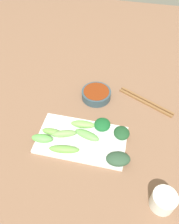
{
  "coord_description": "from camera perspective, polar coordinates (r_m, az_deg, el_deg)",
  "views": [
    {
      "loc": [
        0.49,
        0.1,
        0.68
      ],
      "look_at": [
        -0.04,
        -0.02,
        0.05
      ],
      "focal_mm": 36.94,
      "sensor_mm": 36.0,
      "label": 1
    }
  ],
  "objects": [
    {
      "name": "tabletop",
      "position": [
        0.83,
        0.91,
        -4.2
      ],
      "size": [
        2.1,
        2.1,
        0.02
      ],
      "primitive_type": "cube",
      "color": "brown",
      "rests_on": "ground"
    },
    {
      "name": "sauce_bowl",
      "position": [
        0.91,
        1.69,
        4.48
      ],
      "size": [
        0.11,
        0.11,
        0.03
      ],
      "color": "#324852",
      "rests_on": "tabletop"
    },
    {
      "name": "serving_plate",
      "position": [
        0.78,
        -1.96,
        -6.88
      ],
      "size": [
        0.17,
        0.3,
        0.01
      ],
      "primitive_type": "cube",
      "color": "white",
      "rests_on": "tabletop"
    },
    {
      "name": "broccoli_leafy_0",
      "position": [
        0.78,
        7.97,
        -5.15
      ],
      "size": [
        0.07,
        0.07,
        0.03
      ],
      "primitive_type": "ellipsoid",
      "rotation": [
        0.0,
        0.0,
        0.26
      ],
      "color": "#1D4825",
      "rests_on": "serving_plate"
    },
    {
      "name": "broccoli_stalk_1",
      "position": [
        0.8,
        -1.63,
        -3.05
      ],
      "size": [
        0.04,
        0.09,
        0.02
      ],
      "primitive_type": "ellipsoid",
      "rotation": [
        0.0,
        0.0,
        0.09
      ],
      "color": "#76B553",
      "rests_on": "serving_plate"
    },
    {
      "name": "broccoli_stalk_2",
      "position": [
        0.78,
        -11.67,
        -6.43
      ],
      "size": [
        0.04,
        0.07,
        0.03
      ],
      "primitive_type": "ellipsoid",
      "rotation": [
        0.0,
        0.0,
        0.08
      ],
      "color": "#5FBA50",
      "rests_on": "serving_plate"
    },
    {
      "name": "broccoli_stalk_3",
      "position": [
        0.75,
        -6.32,
        -9.14
      ],
      "size": [
        0.04,
        0.1,
        0.02
      ],
      "primitive_type": "ellipsoid",
      "rotation": [
        0.0,
        0.0,
        0.14
      ],
      "color": "#68A346",
      "rests_on": "serving_plate"
    },
    {
      "name": "broccoli_leafy_4",
      "position": [
        0.8,
        3.13,
        -3.35
      ],
      "size": [
        0.07,
        0.07,
        0.02
      ],
      "primitive_type": "ellipsoid",
      "rotation": [
        0.0,
        0.0,
        -0.24
      ],
      "color": "#175827",
      "rests_on": "serving_plate"
    },
    {
      "name": "broccoli_leafy_5",
      "position": [
        0.73,
        7.1,
        -11.46
      ],
      "size": [
        0.07,
        0.08,
        0.03
      ],
      "primitive_type": "ellipsoid",
      "rotation": [
        0.0,
        0.0,
        0.21
      ],
      "color": "#2C4932",
      "rests_on": "serving_plate"
    },
    {
      "name": "broccoli_stalk_6",
      "position": [
        0.79,
        -9.21,
        -4.88
      ],
      "size": [
        0.03,
        0.07,
        0.02
      ],
      "primitive_type": "ellipsoid",
      "rotation": [
        0.0,
        0.0,
        -0.02
      ],
      "color": "#6EA649",
      "rests_on": "serving_plate"
    },
    {
      "name": "broccoli_stalk_7",
      "position": [
        0.77,
        -0.59,
        -5.72
      ],
      "size": [
        0.05,
        0.09,
        0.02
      ],
      "primitive_type": "ellipsoid",
      "rotation": [
        0.0,
        0.0,
        -0.26
      ],
      "color": "#65A551",
      "rests_on": "serving_plate"
    },
    {
      "name": "broccoli_stalk_8",
      "position": [
        0.78,
        -6.28,
        -5.38
      ],
      "size": [
        0.05,
        0.09,
        0.02
      ],
      "primitive_type": "ellipsoid",
      "rotation": [
        0.0,
        0.0,
        0.32
      ],
      "color": "#74A056",
      "rests_on": "serving_plate"
    },
    {
      "name": "chopsticks",
      "position": [
        0.92,
        13.74,
        2.51
      ],
      "size": [
        0.12,
        0.22,
        0.01
      ],
      "rotation": [
        0.0,
        0.0,
        -0.45
      ],
      "color": "brown",
      "rests_on": "tabletop"
    },
    {
      "name": "tea_cup",
      "position": [
        0.7,
        17.78,
        -20.16
      ],
      "size": [
        0.07,
        0.07,
        0.06
      ],
      "primitive_type": "cylinder",
      "color": "white",
      "rests_on": "tabletop"
    }
  ]
}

